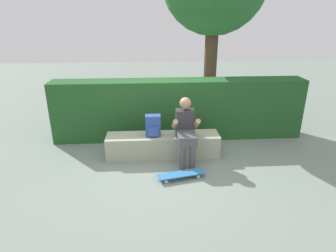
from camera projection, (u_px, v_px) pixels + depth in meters
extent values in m
plane|color=gray|center=(164.00, 165.00, 5.27)|extent=(24.00, 24.00, 0.00)
cube|color=#A1A58B|center=(163.00, 145.00, 5.54)|extent=(2.15, 0.48, 0.44)
cube|color=#333338|center=(185.00, 123.00, 5.32)|extent=(0.34, 0.22, 0.52)
sphere|color=tan|center=(185.00, 103.00, 5.18)|extent=(0.21, 0.21, 0.21)
cube|color=#4C4C51|center=(187.00, 138.00, 5.10)|extent=(0.32, 0.40, 0.17)
cylinder|color=#4C4C51|center=(182.00, 158.00, 5.06)|extent=(0.11, 0.11, 0.44)
cylinder|color=#4C4C51|center=(192.00, 157.00, 5.07)|extent=(0.11, 0.11, 0.44)
cylinder|color=tan|center=(175.00, 124.00, 5.16)|extent=(0.09, 0.33, 0.27)
cylinder|color=tan|center=(197.00, 123.00, 5.19)|extent=(0.09, 0.33, 0.27)
cube|color=teal|center=(181.00, 174.00, 4.81)|extent=(0.82, 0.37, 0.02)
cylinder|color=silver|center=(195.00, 172.00, 4.97)|extent=(0.06, 0.04, 0.05)
cylinder|color=silver|center=(198.00, 176.00, 4.84)|extent=(0.06, 0.04, 0.05)
cylinder|color=silver|center=(164.00, 177.00, 4.82)|extent=(0.06, 0.04, 0.05)
cylinder|color=silver|center=(166.00, 182.00, 4.69)|extent=(0.06, 0.04, 0.05)
cube|color=#2D4C99|center=(153.00, 125.00, 5.37)|extent=(0.28, 0.18, 0.40)
cube|color=#2E4DA9|center=(153.00, 132.00, 5.30)|extent=(0.20, 0.05, 0.18)
cube|color=#215223|center=(179.00, 109.00, 6.25)|extent=(5.37, 0.53, 1.29)
cylinder|color=#473323|center=(210.00, 65.00, 6.94)|extent=(0.31, 0.31, 2.87)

